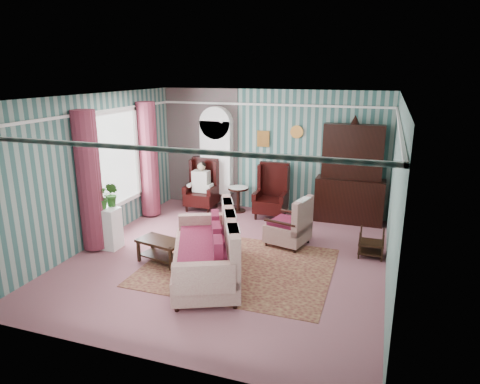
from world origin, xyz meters
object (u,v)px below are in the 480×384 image
(plant_stand, at_px, (106,228))
(floral_armchair, at_px, (288,221))
(nest_table, at_px, (371,243))
(coffee_table, at_px, (161,251))
(round_side_table, at_px, (238,199))
(sofa, at_px, (205,247))
(bookcase, at_px, (217,163))
(wingback_left, at_px, (201,185))
(dresser_hutch, at_px, (351,171))
(seated_woman, at_px, (201,186))
(wingback_right, at_px, (271,191))

(plant_stand, bearing_deg, floral_armchair, 21.14)
(nest_table, distance_m, coffee_table, 3.83)
(round_side_table, distance_m, sofa, 3.51)
(bookcase, distance_m, floral_armchair, 2.99)
(wingback_left, relative_size, round_side_table, 2.08)
(wingback_left, bearing_deg, floral_armchair, -30.70)
(sofa, distance_m, floral_armchair, 2.07)
(dresser_hutch, bearing_deg, coffee_table, -132.21)
(coffee_table, bearing_deg, seated_woman, 100.01)
(dresser_hutch, distance_m, seated_woman, 3.56)
(coffee_table, bearing_deg, wingback_left, 100.01)
(seated_woman, bearing_deg, wingback_left, 0.00)
(floral_armchair, bearing_deg, seated_woman, 73.50)
(dresser_hutch, xyz_separation_m, wingback_right, (-1.75, -0.27, -0.55))
(wingback_right, relative_size, plant_stand, 1.56)
(wingback_left, xyz_separation_m, floral_armchair, (2.49, -1.48, -0.14))
(wingback_left, height_order, plant_stand, wingback_left)
(floral_armchair, bearing_deg, plant_stand, 125.34)
(round_side_table, relative_size, sofa, 0.27)
(dresser_hutch, xyz_separation_m, coffee_table, (-2.97, -3.27, -0.97))
(nest_table, bearing_deg, round_side_table, 151.80)
(coffee_table, bearing_deg, round_side_table, 83.31)
(dresser_hutch, height_order, sofa, dresser_hutch)
(seated_woman, distance_m, round_side_table, 0.96)
(bookcase, relative_size, dresser_hutch, 0.95)
(round_side_table, xyz_separation_m, plant_stand, (-1.70, -2.90, 0.10))
(coffee_table, bearing_deg, floral_armchair, 37.92)
(seated_woman, distance_m, coffee_table, 3.07)
(floral_armchair, relative_size, coffee_table, 1.14)
(seated_woman, bearing_deg, floral_armchair, -30.70)
(wingback_right, distance_m, round_side_table, 0.92)
(nest_table, bearing_deg, plant_stand, -166.16)
(seated_woman, xyz_separation_m, plant_stand, (-0.80, -2.75, -0.19))
(plant_stand, bearing_deg, wingback_left, 73.78)
(seated_woman, relative_size, round_side_table, 1.97)
(dresser_hutch, relative_size, plant_stand, 2.95)
(round_side_table, relative_size, nest_table, 1.11)
(nest_table, relative_size, sofa, 0.24)
(seated_woman, bearing_deg, wingback_right, 0.00)
(dresser_hutch, relative_size, floral_armchair, 2.45)
(round_side_table, height_order, plant_stand, plant_stand)
(nest_table, distance_m, floral_armchair, 1.60)
(seated_woman, height_order, floral_armchair, seated_woman)
(plant_stand, bearing_deg, seated_woman, 73.78)
(dresser_hutch, height_order, coffee_table, dresser_hutch)
(seated_woman, relative_size, nest_table, 2.19)
(seated_woman, height_order, sofa, seated_woman)
(round_side_table, bearing_deg, nest_table, -28.20)
(floral_armchair, bearing_deg, dresser_hutch, -15.83)
(nest_table, relative_size, coffee_table, 0.64)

